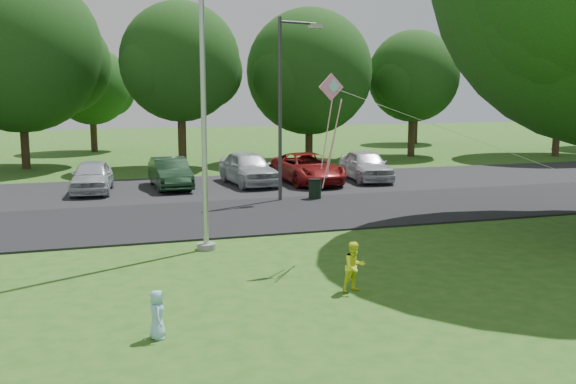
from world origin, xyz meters
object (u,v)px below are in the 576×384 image
object	(u,v)px
flagpole	(203,90)
trash_can	(315,189)
street_lamp	(286,92)
child_blue	(157,315)
child_yellow	(354,267)
kite	(338,107)

from	to	relation	value
flagpole	trash_can	bearing A→B (deg)	50.14
street_lamp	child_blue	xyz separation A→B (m)	(-6.11, -12.38, -3.65)
child_yellow	kite	bearing A→B (deg)	65.81
flagpole	street_lamp	distance (m)	7.78
trash_can	child_yellow	xyz separation A→B (m)	(-3.01, -10.86, 0.12)
trash_can	child_yellow	world-z (taller)	child_yellow
kite	flagpole	bearing A→B (deg)	138.44
child_yellow	child_blue	size ratio (longest dim) A/B	1.25
flagpole	kite	bearing A→B (deg)	-36.17
flagpole	street_lamp	world-z (taller)	flagpole
child_blue	kite	bearing A→B (deg)	-48.84
trash_can	child_yellow	distance (m)	11.27
flagpole	kite	world-z (taller)	flagpole
flagpole	kite	distance (m)	3.56
flagpole	child_yellow	bearing A→B (deg)	-62.48
flagpole	child_blue	world-z (taller)	flagpole
street_lamp	kite	size ratio (longest dim) A/B	0.97
street_lamp	flagpole	bearing A→B (deg)	-138.40
street_lamp	child_yellow	xyz separation A→B (m)	(-1.90, -10.99, -3.55)
flagpole	trash_can	size ratio (longest dim) A/B	12.31
trash_can	child_blue	distance (m)	14.22
child_yellow	trash_can	bearing A→B (deg)	62.80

